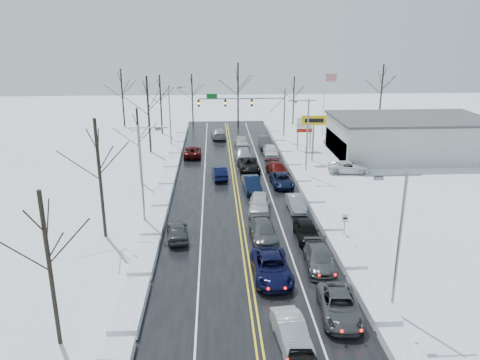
{
  "coord_description": "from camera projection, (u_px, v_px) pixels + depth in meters",
  "views": [
    {
      "loc": [
        -2.26,
        -42.38,
        16.68
      ],
      "look_at": [
        0.19,
        0.89,
        2.5
      ],
      "focal_mm": 35.0,
      "sensor_mm": 36.0,
      "label": 1
    }
  ],
  "objects": [
    {
      "name": "tires_plus_sign",
      "position": [
        314.0,
        123.0,
        59.71
      ],
      "size": [
        3.2,
        0.34,
        6.0
      ],
      "color": "slate",
      "rests_on": "ground"
    },
    {
      "name": "parked_car_0",
      "position": [
        348.0,
        173.0,
        56.37
      ],
      "size": [
        5.27,
        2.89,
        1.4
      ],
      "primitive_type": "imported",
      "rotation": [
        0.0,
        0.0,
        1.46
      ],
      "color": "white",
      "rests_on": "ground"
    },
    {
      "name": "streetlight_nw",
      "position": [
        171.0,
        112.0,
        66.2
      ],
      "size": [
        3.2,
        0.25,
        9.0
      ],
      "color": "slate",
      "rests_on": "ground"
    },
    {
      "name": "oncoming_car_1",
      "position": [
        193.0,
        156.0,
        63.42
      ],
      "size": [
        2.35,
        4.97,
        1.37
      ],
      "primitive_type": "imported",
      "rotation": [
        0.0,
        0.0,
        3.16
      ],
      "color": "#44090A",
      "rests_on": "ground"
    },
    {
      "name": "queued_car_12",
      "position": [
        306.0,
        239.0,
        38.71
      ],
      "size": [
        1.83,
        4.48,
        1.52
      ],
      "primitive_type": "imported",
      "rotation": [
        0.0,
        0.0,
        0.01
      ],
      "color": "black",
      "rests_on": "ground"
    },
    {
      "name": "tree_far_b",
      "position": [
        192.0,
        89.0,
        82.15
      ],
      "size": [
        3.6,
        3.6,
        9.0
      ],
      "color": "#2D231C",
      "rests_on": "ground"
    },
    {
      "name": "queued_car_1",
      "position": [
        291.0,
        343.0,
        25.91
      ],
      "size": [
        1.98,
        4.49,
        1.43
      ],
      "primitive_type": "imported",
      "rotation": [
        0.0,
        0.0,
        0.11
      ],
      "color": "#B0B2B8",
      "rests_on": "ground"
    },
    {
      "name": "parked_car_1",
      "position": [
        359.0,
        159.0,
        62.01
      ],
      "size": [
        2.69,
        5.87,
        1.66
      ],
      "primitive_type": "imported",
      "rotation": [
        0.0,
        0.0,
        0.06
      ],
      "color": "#404245",
      "rests_on": "ground"
    },
    {
      "name": "ground",
      "position": [
        239.0,
        207.0,
        45.53
      ],
      "size": [
        160.0,
        160.0,
        0.0
      ],
      "primitive_type": "plane",
      "color": "silver",
      "rests_on": "ground"
    },
    {
      "name": "queued_car_11",
      "position": [
        319.0,
        267.0,
        34.1
      ],
      "size": [
        2.23,
        4.95,
        1.41
      ],
      "primitive_type": "imported",
      "rotation": [
        0.0,
        0.0,
        -0.05
      ],
      "color": "#46494C",
      "rests_on": "ground"
    },
    {
      "name": "oncoming_car_0",
      "position": [
        220.0,
        178.0,
        54.22
      ],
      "size": [
        1.9,
        4.5,
        1.44
      ],
      "primitive_type": "imported",
      "rotation": [
        0.0,
        0.0,
        3.23
      ],
      "color": "black",
      "rests_on": "ground"
    },
    {
      "name": "queued_car_3",
      "position": [
        263.0,
        240.0,
        38.57
      ],
      "size": [
        2.25,
        5.15,
        1.47
      ],
      "primitive_type": "imported",
      "rotation": [
        0.0,
        0.0,
        0.04
      ],
      "color": "#434649",
      "rests_on": "ground"
    },
    {
      "name": "tree_left_b",
      "position": [
        98.0,
        156.0,
        37.04
      ],
      "size": [
        4.0,
        4.0,
        10.0
      ],
      "color": "#2D231C",
      "rests_on": "ground"
    },
    {
      "name": "queued_car_5",
      "position": [
        252.0,
        191.0,
        50.16
      ],
      "size": [
        1.95,
        4.77,
        1.54
      ],
      "primitive_type": "imported",
      "rotation": [
        0.0,
        0.0,
        0.07
      ],
      "color": "black",
      "rests_on": "ground"
    },
    {
      "name": "queued_car_8",
      "position": [
        242.0,
        147.0,
        68.34
      ],
      "size": [
        2.03,
        4.8,
        1.62
      ],
      "primitive_type": "imported",
      "rotation": [
        0.0,
        0.0,
        0.02
      ],
      "color": "#BCBCBE",
      "rests_on": "ground"
    },
    {
      "name": "queued_car_14",
      "position": [
        282.0,
        186.0,
        51.7
      ],
      "size": [
        2.33,
        4.82,
        1.32
      ],
      "primitive_type": "imported",
      "rotation": [
        0.0,
        0.0,
        0.03
      ],
      "color": "black",
      "rests_on": "ground"
    },
    {
      "name": "flagpole",
      "position": [
        325.0,
        100.0,
        72.96
      ],
      "size": [
        1.87,
        1.2,
        10.0
      ],
      "color": "silver",
      "rests_on": "ground"
    },
    {
      "name": "speed_limit_sign",
      "position": [
        345.0,
        222.0,
        37.87
      ],
      "size": [
        0.55,
        0.09,
        2.35
      ],
      "color": "slate",
      "rests_on": "ground"
    },
    {
      "name": "oncoming_car_2",
      "position": [
        219.0,
        138.0,
        74.01
      ],
      "size": [
        2.51,
        5.51,
        1.56
      ],
      "primitive_type": "imported",
      "rotation": [
        0.0,
        0.0,
        3.2
      ],
      "color": "#95969C",
      "rests_on": "ground"
    },
    {
      "name": "streetlight_se",
      "position": [
        397.0,
        232.0,
        27.24
      ],
      "size": [
        3.2,
        0.25,
        9.0
      ],
      "color": "slate",
      "rests_on": "ground"
    },
    {
      "name": "oncoming_car_3",
      "position": [
        178.0,
        239.0,
        38.78
      ],
      "size": [
        2.15,
        4.35,
        1.42
      ],
      "primitive_type": "imported",
      "rotation": [
        0.0,
        0.0,
        3.26
      ],
      "color": "#3F4244",
      "rests_on": "ground"
    },
    {
      "name": "traffic_signal_mast",
      "position": [
        251.0,
        105.0,
        70.57
      ],
      "size": [
        13.28,
        0.39,
        8.0
      ],
      "color": "slate",
      "rests_on": "ground"
    },
    {
      "name": "queued_car_15",
      "position": [
        277.0,
        175.0,
        55.4
      ],
      "size": [
        2.67,
        5.26,
        1.46
      ],
      "primitive_type": "imported",
      "rotation": [
        0.0,
        0.0,
        0.13
      ],
      "color": "#4F0D0A",
      "rests_on": "ground"
    },
    {
      "name": "queued_car_2",
      "position": [
        271.0,
        277.0,
        32.79
      ],
      "size": [
        2.67,
        5.57,
        1.53
      ],
      "primitive_type": "imported",
      "rotation": [
        0.0,
        0.0,
        0.02
      ],
      "color": "black",
      "rests_on": "ground"
    },
    {
      "name": "tree_left_a",
      "position": [
        46.0,
        240.0,
        24.0
      ],
      "size": [
        3.6,
        3.6,
        9.0
      ],
      "color": "#2D231C",
      "rests_on": "ground"
    },
    {
      "name": "snow_bank_right",
      "position": [
        312.0,
        199.0,
        47.83
      ],
      "size": [
        1.71,
        72.0,
        0.64
      ],
      "primitive_type": "cube",
      "color": "white",
      "rests_on": "ground"
    },
    {
      "name": "used_vehicles_sign",
      "position": [
        304.0,
        127.0,
        65.93
      ],
      "size": [
        2.2,
        0.22,
        4.65
      ],
      "color": "slate",
      "rests_on": "ground"
    },
    {
      "name": "queued_car_4",
      "position": [
        259.0,
        211.0,
        44.52
      ],
      "size": [
        2.55,
        5.02,
        1.64
      ],
      "primitive_type": "imported",
      "rotation": [
        0.0,
        0.0,
        -0.13
      ],
      "color": "silver",
      "rests_on": "ground"
    },
    {
      "name": "queued_car_13",
      "position": [
        296.0,
        210.0,
        44.9
      ],
      "size": [
        1.56,
        4.19,
        1.37
      ],
      "primitive_type": "imported",
      "rotation": [
        0.0,
        0.0,
        0.03
      ],
      "color": "gray",
      "rests_on": "ground"
    },
    {
      "name": "tree_left_e",
      "position": [
        160.0,
        93.0,
        75.15
      ],
      "size": [
        3.8,
        3.8,
        9.5
      ],
      "color": "#2D231C",
      "rests_on": "ground"
    },
    {
      "name": "dealership_building",
      "position": [
        409.0,
        137.0,
        63.07
      ],
      "size": [
        20.4,
        12.4,
        5.3
      ],
      "color": "#BABAB5",
      "rests_on": "ground"
    },
    {
      "name": "road_surface",
      "position": [
        238.0,
        200.0,
        47.42
      ],
      "size": [
        14.0,
        84.0,
        0.01
      ],
      "primitive_type": "cube",
      "color": "black",
      "rests_on": "ground"
    },
    {
      "name": "tree_far_c",
      "position": [
        238.0,
        82.0,
        80.25
      ],
      "size": [
        4.4,
        4.4,
        11.0
      ],
      "color": "#2D231C",
      "rests_on": "ground"
    },
    {
      "name": "parked_car_2",
      "position": [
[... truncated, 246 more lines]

